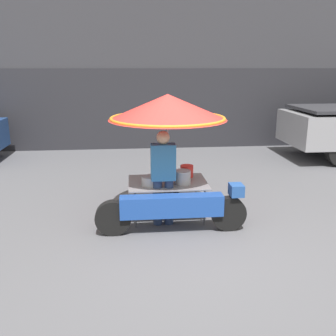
{
  "coord_description": "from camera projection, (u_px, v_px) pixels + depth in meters",
  "views": [
    {
      "loc": [
        -0.85,
        -4.83,
        2.47
      ],
      "look_at": [
        -0.28,
        1.0,
        0.87
      ],
      "focal_mm": 40.0,
      "sensor_mm": 36.0,
      "label": 1
    }
  ],
  "objects": [
    {
      "name": "ground_plane",
      "position": [
        194.0,
        244.0,
        5.37
      ],
      "size": [
        36.0,
        36.0,
        0.0
      ],
      "primitive_type": "plane",
      "color": "#56565B"
    },
    {
      "name": "shopfront_building",
      "position": [
        157.0,
        73.0,
        12.03
      ],
      "size": [
        28.0,
        2.06,
        4.5
      ],
      "color": "#38383D",
      "rests_on": "ground"
    },
    {
      "name": "vendor_motorcycle_cart",
      "position": [
        168.0,
        124.0,
        5.87
      ],
      "size": [
        2.31,
        1.88,
        2.05
      ],
      "color": "black",
      "rests_on": "ground"
    },
    {
      "name": "vendor_person",
      "position": [
        163.0,
        174.0,
        5.83
      ],
      "size": [
        0.38,
        0.22,
        1.52
      ],
      "color": "navy",
      "rests_on": "ground"
    }
  ]
}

